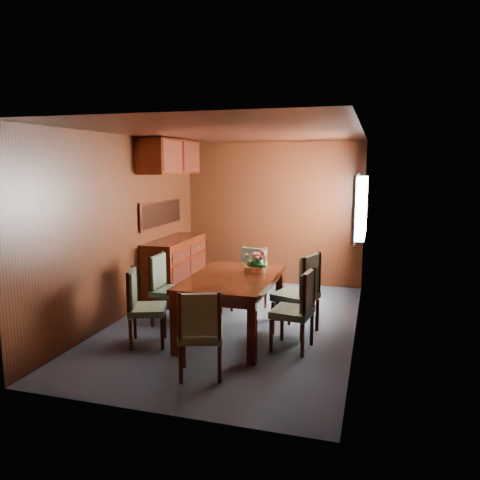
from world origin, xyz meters
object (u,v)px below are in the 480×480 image
(dining_table, at_px, (233,285))
(chair_right_near, at_px, (298,306))
(chair_head, at_px, (200,329))
(flower_centerpiece, at_px, (255,261))
(sideboard, at_px, (176,267))
(chair_left_near, at_px, (141,303))

(dining_table, bearing_deg, chair_right_near, -14.34)
(chair_head, height_order, flower_centerpiece, flower_centerpiece)
(dining_table, bearing_deg, sideboard, 133.91)
(sideboard, distance_m, chair_right_near, 2.68)
(dining_table, distance_m, chair_head, 1.16)
(chair_head, bearing_deg, chair_left_near, 128.70)
(sideboard, distance_m, dining_table, 1.94)
(sideboard, bearing_deg, chair_right_near, -36.29)
(sideboard, bearing_deg, dining_table, -45.74)
(sideboard, relative_size, chair_right_near, 1.56)
(sideboard, height_order, chair_right_near, same)
(sideboard, distance_m, chair_left_near, 1.98)
(dining_table, relative_size, chair_head, 1.78)
(dining_table, height_order, flower_centerpiece, flower_centerpiece)
(flower_centerpiece, bearing_deg, chair_left_near, -143.94)
(flower_centerpiece, bearing_deg, chair_right_near, -37.58)
(sideboard, xyz_separation_m, dining_table, (1.35, -1.39, 0.18))
(dining_table, xyz_separation_m, chair_right_near, (0.81, -0.20, -0.13))
(chair_head, relative_size, flower_centerpiece, 3.09)
(chair_left_near, bearing_deg, chair_head, 35.78)
(sideboard, bearing_deg, chair_left_near, -77.02)
(chair_left_near, bearing_deg, flower_centerpiece, 104.89)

